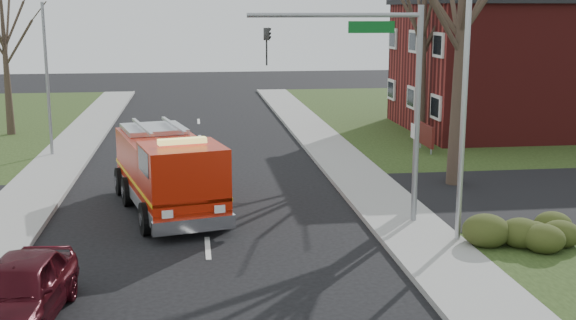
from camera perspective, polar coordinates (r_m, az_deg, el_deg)
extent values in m
plane|color=black|center=(20.79, -6.36, -6.95)|extent=(120.00, 120.00, 0.00)
cube|color=gray|center=(21.76, 10.28, -6.01)|extent=(2.40, 80.00, 0.15)
cube|color=maroon|center=(42.47, 19.66, 6.84)|extent=(15.00, 10.00, 7.00)
cube|color=black|center=(42.35, 20.00, 11.69)|extent=(15.40, 10.40, 0.30)
cube|color=silver|center=(39.76, 9.74, 4.89)|extent=(0.12, 1.40, 1.20)
cube|color=#511613|center=(34.44, 10.85, 1.95)|extent=(0.12, 2.00, 1.00)
cylinder|color=gray|center=(33.77, 11.25, 0.97)|extent=(0.08, 0.08, 0.90)
cylinder|color=gray|center=(35.27, 10.42, 1.46)|extent=(0.08, 0.08, 0.90)
ellipsoid|color=#2F3914|center=(21.75, 18.21, -5.04)|extent=(2.80, 2.00, 0.90)
cone|color=#32271E|center=(27.51, 13.55, 10.10)|extent=(0.64, 0.64, 12.00)
cone|color=#32271E|center=(36.52, 10.64, 9.38)|extent=(0.56, 0.56, 10.50)
cone|color=#32271E|center=(40.92, -21.46, 7.96)|extent=(0.44, 0.44, 9.00)
cylinder|color=gray|center=(22.50, 10.16, 3.29)|extent=(0.18, 0.18, 6.80)
cylinder|color=gray|center=(21.61, 3.75, 11.36)|extent=(5.20, 0.14, 0.14)
cube|color=#0C591E|center=(21.85, 6.61, 10.39)|extent=(1.40, 0.06, 0.35)
imported|color=black|center=(21.31, -1.64, 10.43)|extent=(0.22, 0.18, 1.10)
cylinder|color=#B7BABF|center=(20.75, 13.76, 4.66)|extent=(0.16, 0.16, 8.40)
cylinder|color=gray|center=(34.46, -18.48, 5.93)|extent=(0.14, 0.14, 7.00)
cube|color=#B31B08|center=(25.51, -10.01, -0.24)|extent=(3.42, 5.17, 1.92)
cube|color=#B31B08|center=(22.17, -8.26, -1.64)|extent=(2.86, 2.86, 2.19)
cube|color=#B7BABF|center=(24.64, -9.45, -2.51)|extent=(4.00, 7.48, 0.41)
cube|color=#E5B20C|center=(24.52, -9.49, -1.37)|extent=(4.01, 7.49, 0.11)
cube|color=black|center=(21.06, -7.70, -0.42)|extent=(2.04, 0.58, 0.78)
cube|color=#E5D866|center=(21.91, -8.36, 1.49)|extent=(1.49, 0.65, 0.16)
cylinder|color=black|center=(22.12, -11.14, -4.58)|extent=(0.55, 1.05, 1.00)
cylinder|color=black|center=(22.62, -5.20, -4.04)|extent=(0.55, 1.05, 1.00)
cylinder|color=black|center=(27.10, -13.09, -1.64)|extent=(0.55, 1.05, 1.00)
cylinder|color=black|center=(27.51, -8.19, -1.26)|extent=(0.55, 1.05, 1.00)
imported|color=#380910|center=(16.76, -20.46, -9.65)|extent=(2.16, 4.47, 1.47)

